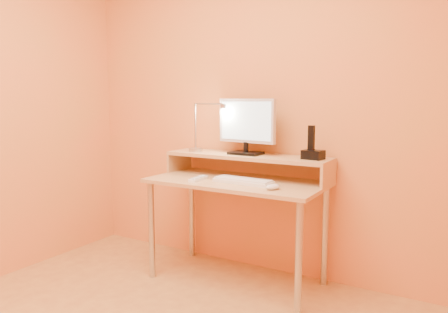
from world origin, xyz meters
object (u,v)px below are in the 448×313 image
Objects in this scene: monitor_panel at (247,121)px; lamp_base at (196,150)px; remote_control at (199,179)px; mouse at (273,187)px; keyboard at (243,182)px; phone_dock at (313,155)px.

lamp_base is at bearing -167.60° from monitor_panel.
lamp_base reaches higher than remote_control.
mouse is (0.76, -0.28, -0.15)m from lamp_base.
keyboard is 3.89× the size of mouse.
mouse reaches higher than remote_control.
lamp_base reaches higher than mouse.
lamp_base is 0.57m from keyboard.
mouse is at bearing -20.42° from lamp_base.
keyboard is at bearing -20.97° from lamp_base.
phone_dock is 0.78m from remote_control.
remote_control is at bearing -158.39° from mouse.
lamp_base is (-0.41, -0.04, -0.23)m from monitor_panel.
remote_control is at bearing -150.32° from phone_dock.
monitor_panel is 1.12× the size of keyboard.
keyboard is at bearing 6.83° from remote_control.
lamp_base is 0.25× the size of keyboard.
lamp_base is 0.53× the size of remote_control.
keyboard is (0.10, -0.23, -0.39)m from monitor_panel.
lamp_base is 0.96× the size of mouse.
keyboard is 2.13× the size of remote_control.
keyboard is (0.51, -0.19, -0.16)m from lamp_base.
phone_dock is at bearing 17.91° from remote_control.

